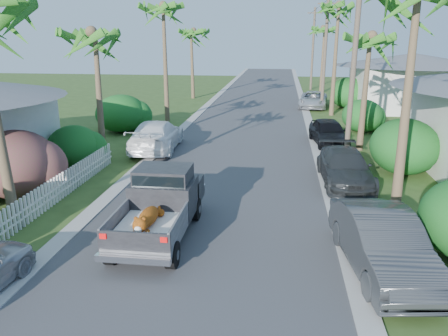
# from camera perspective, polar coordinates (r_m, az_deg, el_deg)

# --- Properties ---
(ground) EXTENTS (120.00, 120.00, 0.00)m
(ground) POSITION_cam_1_polar(r_m,az_deg,el_deg) (10.97, -5.72, -16.48)
(ground) COLOR #30491B
(ground) RESTS_ON ground
(road) EXTENTS (8.00, 100.00, 0.02)m
(road) POSITION_cam_1_polar(r_m,az_deg,el_deg) (34.50, 3.64, 6.86)
(road) COLOR #38383A
(road) RESTS_ON ground
(curb_left) EXTENTS (0.60, 100.00, 0.06)m
(curb_left) POSITION_cam_1_polar(r_m,az_deg,el_deg) (35.04, -3.45, 7.05)
(curb_left) COLOR #A5A39E
(curb_left) RESTS_ON ground
(curb_right) EXTENTS (0.60, 100.00, 0.06)m
(curb_right) POSITION_cam_1_polar(r_m,az_deg,el_deg) (34.49, 10.83, 6.62)
(curb_right) COLOR #A5A39E
(curb_right) RESTS_ON ground
(pickup_truck) EXTENTS (1.98, 5.12, 2.06)m
(pickup_truck) POSITION_cam_1_polar(r_m,az_deg,el_deg) (13.92, -8.09, -4.37)
(pickup_truck) COLOR black
(pickup_truck) RESTS_ON ground
(parked_car_rn) EXTENTS (2.32, 5.02, 1.59)m
(parked_car_rn) POSITION_cam_1_polar(r_m,az_deg,el_deg) (12.33, 19.97, -9.25)
(parked_car_rn) COLOR #303235
(parked_car_rn) RESTS_ON ground
(parked_car_rm) EXTENTS (2.17, 4.91, 1.40)m
(parked_car_rm) POSITION_cam_1_polar(r_m,az_deg,el_deg) (19.02, 15.52, 0.04)
(parked_car_rm) COLOR #272A2C
(parked_car_rm) RESTS_ON ground
(parked_car_rf) EXTENTS (2.26, 4.45, 1.45)m
(parked_car_rf) POSITION_cam_1_polar(r_m,az_deg,el_deg) (25.70, 13.51, 4.56)
(parked_car_rf) COLOR black
(parked_car_rf) RESTS_ON ground
(parked_car_rd) EXTENTS (2.81, 5.15, 1.37)m
(parked_car_rd) POSITION_cam_1_polar(r_m,az_deg,el_deg) (38.95, 11.57, 8.71)
(parked_car_rd) COLOR silver
(parked_car_rd) RESTS_ON ground
(parked_car_lf) EXTENTS (2.64, 5.75, 1.63)m
(parked_car_lf) POSITION_cam_1_polar(r_m,az_deg,el_deg) (24.01, -8.83, 4.20)
(parked_car_lf) COLOR white
(parked_car_lf) RESTS_ON ground
(palm_l_b) EXTENTS (4.40, 4.40, 7.40)m
(palm_l_b) POSITION_cam_1_polar(r_m,az_deg,el_deg) (22.76, -16.64, 16.57)
(palm_l_b) COLOR brown
(palm_l_b) RESTS_ON ground
(palm_l_c) EXTENTS (4.40, 4.40, 9.20)m
(palm_l_c) POSITION_cam_1_polar(r_m,az_deg,el_deg) (32.03, -7.96, 20.16)
(palm_l_c) COLOR brown
(palm_l_c) RESTS_ON ground
(palm_l_d) EXTENTS (4.40, 4.40, 7.70)m
(palm_l_d) POSITION_cam_1_polar(r_m,az_deg,el_deg) (43.78, -4.28, 17.44)
(palm_l_d) COLOR brown
(palm_l_d) RESTS_ON ground
(palm_r_b) EXTENTS (4.40, 4.40, 7.20)m
(palm_r_b) POSITION_cam_1_polar(r_m,az_deg,el_deg) (24.30, 18.54, 15.92)
(palm_r_b) COLOR brown
(palm_r_b) RESTS_ON ground
(palm_r_c) EXTENTS (4.40, 4.40, 9.40)m
(palm_r_c) POSITION_cam_1_polar(r_m,az_deg,el_deg) (35.19, 14.79, 19.81)
(palm_r_c) COLOR brown
(palm_r_c) RESTS_ON ground
(palm_r_d) EXTENTS (4.40, 4.40, 8.00)m
(palm_r_d) POSITION_cam_1_polar(r_m,az_deg,el_deg) (49.09, 13.01, 17.36)
(palm_r_d) COLOR brown
(palm_r_d) RESTS_ON ground
(shrub_l_b) EXTENTS (3.00, 3.30, 2.60)m
(shrub_l_b) POSITION_cam_1_polar(r_m,az_deg,el_deg) (18.56, -25.57, 0.49)
(shrub_l_b) COLOR #9D164E
(shrub_l_b) RESTS_ON ground
(shrub_l_c) EXTENTS (2.40, 2.64, 2.00)m
(shrub_l_c) POSITION_cam_1_polar(r_m,az_deg,el_deg) (21.79, -19.03, 2.66)
(shrub_l_c) COLOR #164F19
(shrub_l_c) RESTS_ON ground
(shrub_l_d) EXTENTS (3.20, 3.52, 2.40)m
(shrub_l_d) POSITION_cam_1_polar(r_m,az_deg,el_deg) (29.17, -13.30, 6.96)
(shrub_l_d) COLOR #164F19
(shrub_l_d) RESTS_ON ground
(shrub_r_b) EXTENTS (3.00, 3.30, 2.50)m
(shrub_r_b) POSITION_cam_1_polar(r_m,az_deg,el_deg) (21.21, 22.48, 2.62)
(shrub_r_b) COLOR #164F19
(shrub_r_b) RESTS_ON ground
(shrub_r_c) EXTENTS (2.60, 2.86, 2.10)m
(shrub_r_c) POSITION_cam_1_polar(r_m,az_deg,el_deg) (29.80, 17.63, 6.53)
(shrub_r_c) COLOR #164F19
(shrub_r_c) RESTS_ON ground
(shrub_r_d) EXTENTS (3.20, 3.52, 2.60)m
(shrub_r_d) POSITION_cam_1_polar(r_m,az_deg,el_deg) (39.61, 15.97, 9.44)
(shrub_r_d) COLOR #164F19
(shrub_r_d) RESTS_ON ground
(picket_fence) EXTENTS (0.10, 11.00, 1.00)m
(picket_fence) POSITION_cam_1_polar(r_m,az_deg,el_deg) (17.47, -21.12, -2.69)
(picket_fence) COLOR white
(picket_fence) RESTS_ON ground
(house_right_far) EXTENTS (9.00, 8.00, 4.60)m
(house_right_far) POSITION_cam_1_polar(r_m,az_deg,el_deg) (40.55, 23.17, 10.08)
(house_right_far) COLOR silver
(house_right_far) RESTS_ON ground
(utility_pole_b) EXTENTS (1.60, 0.26, 9.00)m
(utility_pole_b) POSITION_cam_1_polar(r_m,az_deg,el_deg) (22.20, 16.57, 12.57)
(utility_pole_b) COLOR brown
(utility_pole_b) RESTS_ON ground
(utility_pole_c) EXTENTS (1.60, 0.26, 9.00)m
(utility_pole_c) POSITION_cam_1_polar(r_m,az_deg,el_deg) (37.08, 13.05, 14.31)
(utility_pole_c) COLOR brown
(utility_pole_c) RESTS_ON ground
(utility_pole_d) EXTENTS (1.60, 0.26, 9.00)m
(utility_pole_d) POSITION_cam_1_polar(r_m,az_deg,el_deg) (52.03, 11.53, 15.04)
(utility_pole_d) COLOR brown
(utility_pole_d) RESTS_ON ground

